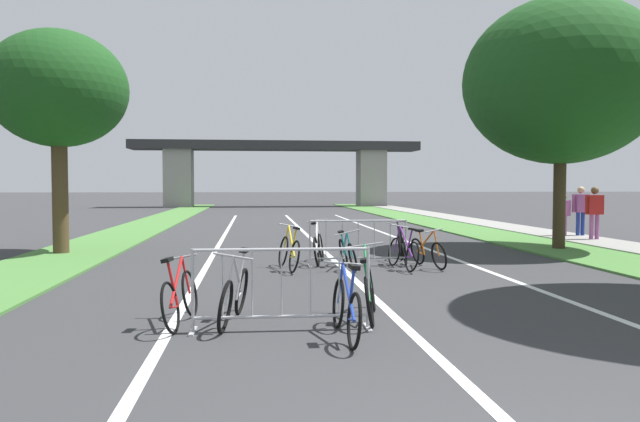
{
  "coord_description": "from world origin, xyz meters",
  "views": [
    {
      "loc": [
        -1.94,
        -2.62,
        1.84
      ],
      "look_at": [
        0.62,
        20.23,
        0.83
      ],
      "focal_mm": 33.23,
      "sensor_mm": 36.0,
      "label": 1
    }
  ],
  "objects": [
    {
      "name": "crowd_barrier_second",
      "position": [
        0.41,
        10.56,
        0.52
      ],
      "size": [
        2.27,
        0.47,
        1.05
      ],
      "rotation": [
        0.0,
        0.0,
        -0.01
      ],
      "color": "#ADADB2",
      "rests_on": "ground"
    },
    {
      "name": "overpass_bridge",
      "position": [
        0.0,
        47.4,
        3.78
      ],
      "size": [
        24.0,
        3.05,
        5.49
      ],
      "color": "#2D2D30",
      "rests_on": "ground"
    },
    {
      "name": "bicycle_white_6",
      "position": [
        -0.44,
        11.08,
        0.38
      ],
      "size": [
        0.5,
        1.69,
        1.03
      ],
      "rotation": [
        0.0,
        0.0,
        -0.21
      ],
      "color": "black",
      "rests_on": "ground"
    },
    {
      "name": "sidewalk_path_right",
      "position": [
        8.84,
        23.46,
        0.04
      ],
      "size": [
        1.87,
        57.36,
        0.08
      ],
      "primitive_type": "cube",
      "color": "gray",
      "rests_on": "ground"
    },
    {
      "name": "tree_right_maple_mid",
      "position": [
        6.66,
        13.25,
        4.73
      ],
      "size": [
        5.44,
        5.44,
        7.06
      ],
      "color": "#3D2D1E",
      "rests_on": "ground"
    },
    {
      "name": "bicycle_silver_3",
      "position": [
        -2.2,
        5.24,
        0.38
      ],
      "size": [
        0.5,
        1.73,
        1.01
      ],
      "rotation": [
        0.0,
        0.0,
        2.97
      ],
      "color": "black",
      "rests_on": "ground"
    },
    {
      "name": "lane_stripe_left_lane",
      "position": [
        -3.01,
        16.59,
        0.0
      ],
      "size": [
        0.14,
        33.18,
        0.01
      ],
      "primitive_type": "cube",
      "color": "silver",
      "rests_on": "ground"
    },
    {
      "name": "bicycle_yellow_5",
      "position": [
        -1.19,
        10.12,
        0.39
      ],
      "size": [
        0.48,
        1.73,
        0.99
      ],
      "rotation": [
        0.0,
        0.0,
        0.17
      ],
      "color": "black",
      "rests_on": "ground"
    },
    {
      "name": "bicycle_blue_2",
      "position": [
        -0.85,
        4.33,
        0.37
      ],
      "size": [
        0.48,
        1.67,
        0.92
      ],
      "rotation": [
        0.0,
        0.0,
        0.03
      ],
      "color": "black",
      "rests_on": "ground"
    },
    {
      "name": "bicycle_teal_1",
      "position": [
        0.1,
        10.19,
        0.35
      ],
      "size": [
        0.54,
        1.61,
        0.9
      ],
      "rotation": [
        0.0,
        0.0,
        3.19
      ],
      "color": "black",
      "rests_on": "ground"
    },
    {
      "name": "grass_verge_right",
      "position": [
        6.69,
        23.46,
        0.03
      ],
      "size": [
        2.43,
        57.36,
        0.05
      ],
      "primitive_type": "cube",
      "color": "#477A38",
      "rests_on": "ground"
    },
    {
      "name": "bicycle_red_0",
      "position": [
        -2.91,
        5.24,
        0.37
      ],
      "size": [
        0.43,
        1.63,
        0.92
      ],
      "rotation": [
        0.0,
        0.0,
        -0.14
      ],
      "color": "black",
      "rests_on": "ground"
    },
    {
      "name": "tree_left_pine_near",
      "position": [
        -7.01,
        13.61,
        4.31
      ],
      "size": [
        3.57,
        3.57,
        5.86
      ],
      "color": "#4C3823",
      "rests_on": "ground"
    },
    {
      "name": "bicycle_purple_8",
      "position": [
        1.31,
        9.97,
        0.37
      ],
      "size": [
        0.45,
        1.69,
        0.96
      ],
      "rotation": [
        0.0,
        0.0,
        0.13
      ],
      "color": "black",
      "rests_on": "ground"
    },
    {
      "name": "bicycle_orange_7",
      "position": [
        1.9,
        10.16,
        0.35
      ],
      "size": [
        0.48,
        1.6,
        0.91
      ],
      "rotation": [
        0.0,
        0.0,
        3.35
      ],
      "color": "black",
      "rests_on": "ground"
    },
    {
      "name": "lane_stripe_center",
      "position": [
        0.0,
        16.59,
        0.0
      ],
      "size": [
        0.14,
        33.18,
        0.01
      ],
      "primitive_type": "cube",
      "color": "silver",
      "rests_on": "ground"
    },
    {
      "name": "pedestrian_pushing_bike",
      "position": [
        8.75,
        16.83,
        0.94
      ],
      "size": [
        0.55,
        0.35,
        1.54
      ],
      "rotation": [
        0.0,
        0.0,
        0.24
      ],
      "color": "#994C8C",
      "rests_on": "ground"
    },
    {
      "name": "bicycle_black_9",
      "position": [
        1.53,
        10.98,
        0.37
      ],
      "size": [
        0.47,
        1.65,
        0.99
      ],
      "rotation": [
        0.0,
        0.0,
        -0.16
      ],
      "color": "black",
      "rests_on": "ground"
    },
    {
      "name": "pedestrian_with_backpack",
      "position": [
        9.39,
        16.84,
        1.09
      ],
      "size": [
        0.64,
        0.36,
        1.79
      ],
      "rotation": [
        0.0,
        0.0,
        3.28
      ],
      "color": "navy",
      "rests_on": "ground"
    },
    {
      "name": "bicycle_green_4",
      "position": [
        -0.37,
        5.31,
        0.37
      ],
      "size": [
        0.53,
        1.64,
        1.02
      ],
      "rotation": [
        0.0,
        0.0,
        -0.22
      ],
      "color": "black",
      "rests_on": "ground"
    },
    {
      "name": "crowd_barrier_nearest",
      "position": [
        -1.6,
        4.78,
        0.52
      ],
      "size": [
        2.27,
        0.49,
        1.05
      ],
      "rotation": [
        0.0,
        0.0,
        -0.02
      ],
      "color": "#ADADB2",
      "rests_on": "ground"
    },
    {
      "name": "grass_verge_left",
      "position": [
        -6.69,
        23.46,
        0.03
      ],
      "size": [
        2.43,
        57.36,
        0.05
      ],
      "primitive_type": "cube",
      "color": "#477A38",
      "rests_on": "ground"
    },
    {
      "name": "pedestrian_in_red_jacket",
      "position": [
        9.03,
        15.41,
        1.09
      ],
      "size": [
        0.64,
        0.31,
        1.78
      ],
      "rotation": [
        0.0,
        0.0,
        -0.02
      ],
      "color": "#994C8C",
      "rests_on": "ground"
    },
    {
      "name": "lane_stripe_right_lane",
      "position": [
        3.01,
        16.59,
        0.0
      ],
      "size": [
        0.14,
        33.18,
        0.01
      ],
      "primitive_type": "cube",
      "color": "silver",
      "rests_on": "ground"
    }
  ]
}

